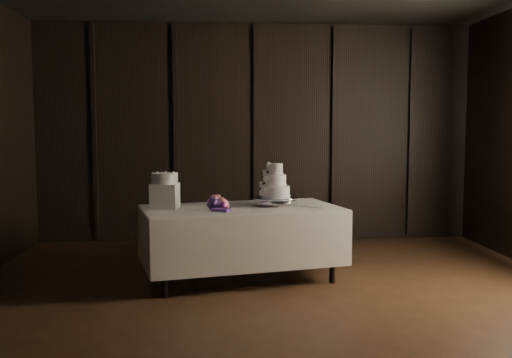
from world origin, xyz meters
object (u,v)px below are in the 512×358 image
Objects in this scene: box_pedestal at (165,196)px; bouquet at (216,204)px; cake_stand at (276,201)px; wedding_cake at (273,184)px; display_table at (241,240)px; small_cake at (165,178)px.

bouquet is at bearing -16.16° from box_pedestal.
cake_stand is 0.19m from wedding_cake.
wedding_cake is (0.34, 0.10, 0.57)m from display_table.
box_pedestal is (-1.14, -0.12, 0.08)m from cake_stand.
display_table is 5.64× the size of bouquet.
small_cake is (-0.51, 0.15, 0.24)m from bouquet.
cake_stand is 1.86× the size of box_pedestal.
bouquet is (-0.26, -0.16, 0.41)m from display_table.
wedding_cake is (-0.03, -0.01, 0.18)m from cake_stand.
cake_stand is at bearing 22.16° from wedding_cake.
box_pedestal is at bearing 167.32° from display_table.
display_table is 1.01m from small_cake.
cake_stand is (0.36, 0.11, 0.39)m from display_table.
wedding_cake is 1.12m from box_pedestal.
display_table is 0.51m from bouquet.
bouquet is 0.54m from box_pedestal.
wedding_cake is at bearing 5.45° from box_pedestal.
wedding_cake is at bearing -150.26° from cake_stand.
bouquet reaches higher than cake_stand.
wedding_cake is 1.35× the size of box_pedestal.
box_pedestal reaches higher than cake_stand.
display_table is 8.38× the size of box_pedestal.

